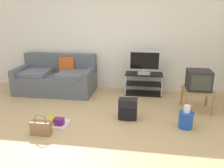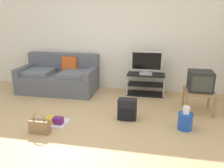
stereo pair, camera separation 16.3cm
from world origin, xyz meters
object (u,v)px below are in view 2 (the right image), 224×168
object	(u,v)px
side_table	(199,94)
handbag	(40,126)
cleaning_bucket	(185,120)
backpack	(127,109)
floor_tray	(55,121)
tv_stand	(146,84)
couch	(59,78)
crt_tv	(200,81)
flat_tv	(147,63)

from	to	relation	value
side_table	handbag	xyz separation A→B (m)	(-2.55, -1.35, -0.23)
side_table	cleaning_bucket	bearing A→B (deg)	-111.74
backpack	floor_tray	bearing A→B (deg)	178.42
tv_stand	cleaning_bucket	bearing A→B (deg)	-65.21
couch	crt_tv	bearing A→B (deg)	-11.59
tv_stand	flat_tv	size ratio (longest dim) A/B	1.22
crt_tv	side_table	bearing A→B (deg)	-90.00
flat_tv	backpack	world-z (taller)	flat_tv
flat_tv	handbag	size ratio (longest dim) A/B	1.97
flat_tv	floor_tray	distance (m)	2.38
side_table	backpack	bearing A→B (deg)	-155.44
floor_tray	handbag	bearing A→B (deg)	-104.54
backpack	flat_tv	bearing A→B (deg)	58.41
handbag	flat_tv	bearing A→B (deg)	54.13
tv_stand	crt_tv	distance (m)	1.33
backpack	floor_tray	size ratio (longest dim) A/B	0.86
crt_tv	handbag	size ratio (longest dim) A/B	1.23
flat_tv	crt_tv	bearing A→B (deg)	-35.71
flat_tv	couch	bearing A→B (deg)	-176.93
crt_tv	cleaning_bucket	world-z (taller)	crt_tv
tv_stand	flat_tv	world-z (taller)	flat_tv
couch	backpack	distance (m)	2.19
handbag	crt_tv	bearing A→B (deg)	28.12
couch	side_table	world-z (taller)	couch
couch	flat_tv	size ratio (longest dim) A/B	2.59
tv_stand	side_table	xyz separation A→B (m)	(1.03, -0.78, 0.11)
side_table	tv_stand	bearing A→B (deg)	142.90
tv_stand	floor_tray	world-z (taller)	tv_stand
tv_stand	handbag	world-z (taller)	tv_stand
flat_tv	handbag	xyz separation A→B (m)	(-1.52, -2.10, -0.62)
flat_tv	cleaning_bucket	size ratio (longest dim) A/B	1.75
backpack	floor_tray	xyz separation A→B (m)	(-1.19, -0.42, -0.14)
tv_stand	handbag	bearing A→B (deg)	-125.58
side_table	cleaning_bucket	size ratio (longest dim) A/B	1.38
tv_stand	crt_tv	size ratio (longest dim) A/B	1.97
crt_tv	handbag	bearing A→B (deg)	-151.88
flat_tv	floor_tray	world-z (taller)	flat_tv
handbag	floor_tray	bearing A→B (deg)	75.46
backpack	cleaning_bucket	size ratio (longest dim) A/B	0.94
tv_stand	backpack	world-z (taller)	tv_stand
side_table	handbag	bearing A→B (deg)	-152.16
backpack	handbag	bearing A→B (deg)	-170.23
flat_tv	cleaning_bucket	bearing A→B (deg)	-64.90
flat_tv	handbag	world-z (taller)	flat_tv
cleaning_bucket	handbag	bearing A→B (deg)	-165.77
tv_stand	cleaning_bucket	world-z (taller)	tv_stand
couch	cleaning_bucket	size ratio (longest dim) A/B	4.53
side_table	cleaning_bucket	xyz separation A→B (m)	(-0.31, -0.78, -0.19)
tv_stand	handbag	xyz separation A→B (m)	(-1.52, -2.13, -0.12)
crt_tv	floor_tray	world-z (taller)	crt_tv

